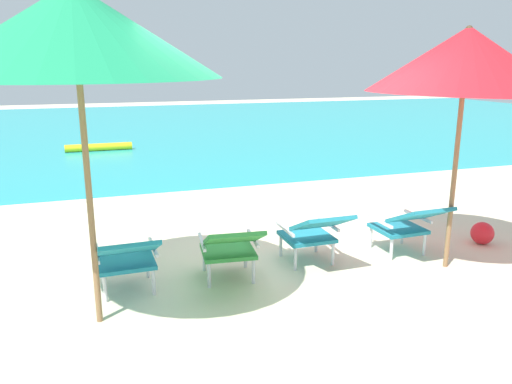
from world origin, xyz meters
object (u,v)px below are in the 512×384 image
lounge_chair_near_right (314,231)px  lounge_chair_far_right (408,223)px  beach_umbrella_left (75,31)px  swim_buoy (99,147)px  lounge_chair_near_left (231,246)px  beach_ball (482,233)px  beach_umbrella_right (466,60)px  lounge_chair_far_left (127,256)px

lounge_chair_near_right → lounge_chair_far_right: 1.12m
lounge_chair_near_right → beach_umbrella_left: 2.99m
swim_buoy → lounge_chair_near_left: (1.03, -8.50, 0.31)m
lounge_chair_near_left → beach_ball: 3.20m
swim_buoy → lounge_chair_near_right: (1.99, -8.35, 0.31)m
lounge_chair_near_left → lounge_chair_far_right: same height
beach_umbrella_right → swim_buoy: bearing=110.8°
beach_umbrella_left → beach_ball: 4.99m
lounge_chair_far_right → beach_umbrella_right: beach_umbrella_right is taller
lounge_chair_near_left → lounge_chair_near_right: (0.95, 0.15, 0.00)m
beach_umbrella_right → lounge_chair_far_left: bearing=174.2°
lounge_chair_far_right → beach_umbrella_right: size_ratio=0.36×
beach_ball → lounge_chair_near_left: bearing=-177.5°
lounge_chair_far_left → lounge_chair_near_right: (1.93, 0.12, 0.00)m
swim_buoy → beach_ball: 9.36m
beach_umbrella_left → lounge_chair_near_left: bearing=15.8°
beach_umbrella_left → beach_ball: size_ratio=10.41×
lounge_chair_far_right → beach_umbrella_right: (0.24, -0.37, 1.75)m
swim_buoy → lounge_chair_near_left: lounge_chair_near_left is taller
swim_buoy → beach_ball: (4.22, -8.36, 0.04)m
swim_buoy → beach_umbrella_right: size_ratio=0.64×
swim_buoy → lounge_chair_far_right: lounge_chair_far_right is taller
lounge_chair_near_right → lounge_chair_far_right: (1.11, -0.08, 0.00)m
swim_buoy → lounge_chair_near_right: bearing=-76.6°
lounge_chair_near_right → beach_umbrella_left: bearing=-167.1°
lounge_chair_near_left → lounge_chair_near_right: size_ratio=1.06×
beach_umbrella_right → beach_ball: beach_umbrella_right is taller
lounge_chair_near_right → lounge_chair_far_right: same height
lounge_chair_far_left → lounge_chair_near_left: (0.97, -0.03, 0.00)m
lounge_chair_near_right → beach_umbrella_left: size_ratio=0.31×
lounge_chair_far_left → beach_umbrella_left: bearing=-125.9°
beach_umbrella_right → beach_ball: size_ratio=9.17×
lounge_chair_far_left → beach_ball: 4.17m
swim_buoy → lounge_chair_near_right: lounge_chair_near_right is taller
lounge_chair_far_right → lounge_chair_near_left: bearing=-178.0°
beach_ball → swim_buoy: bearing=116.8°
beach_umbrella_right → lounge_chair_near_right: bearing=161.7°
lounge_chair_far_right → beach_umbrella_right: 1.80m
swim_buoy → beach_umbrella_left: beach_umbrella_left is taller
lounge_chair_near_left → lounge_chair_far_left: bearing=178.1°
lounge_chair_near_left → lounge_chair_far_right: bearing=2.0°
swim_buoy → lounge_chair_far_left: lounge_chair_far_left is taller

